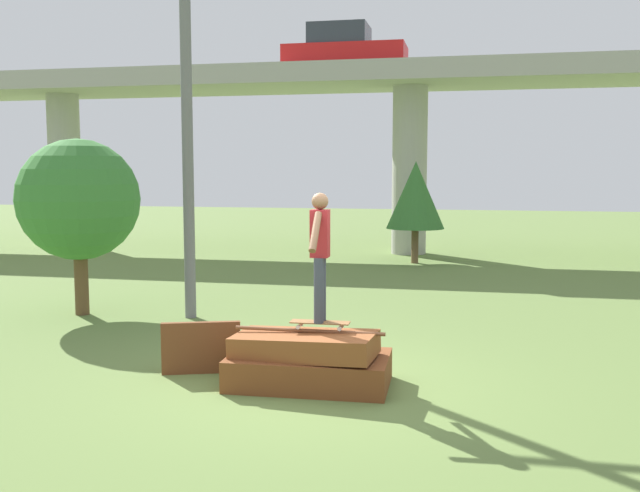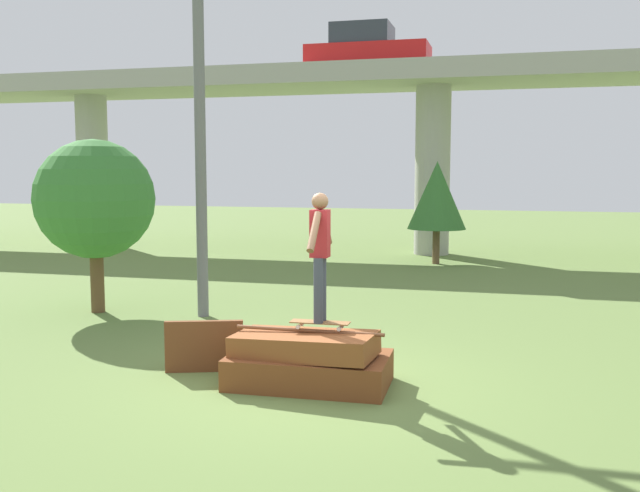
% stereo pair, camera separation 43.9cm
% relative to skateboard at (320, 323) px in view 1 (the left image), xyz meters
% --- Properties ---
extents(ground_plane, '(80.00, 80.00, 0.00)m').
position_rel_skateboard_xyz_m(ground_plane, '(-0.13, -0.05, -0.79)').
color(ground_plane, olive).
extents(scrap_pile, '(2.01, 1.17, 0.72)m').
position_rel_skateboard_xyz_m(scrap_pile, '(-0.14, -0.07, -0.49)').
color(scrap_pile, brown).
rests_on(scrap_pile, ground_plane).
extents(scrap_plank_loose, '(1.00, 0.42, 0.69)m').
position_rel_skateboard_xyz_m(scrap_plank_loose, '(-1.64, 0.17, -0.45)').
color(scrap_plank_loose, brown).
rests_on(scrap_plank_loose, ground_plane).
extents(skateboard, '(0.75, 0.23, 0.09)m').
position_rel_skateboard_xyz_m(skateboard, '(0.00, 0.00, 0.00)').
color(skateboard, brown).
rests_on(skateboard, scrap_pile).
extents(skater, '(0.22, 1.05, 1.60)m').
position_rel_skateboard_xyz_m(skater, '(0.00, 0.00, 0.93)').
color(skater, '#383D4C').
rests_on(skater, skateboard).
extents(highway_overpass, '(44.00, 3.61, 5.90)m').
position_rel_skateboard_xyz_m(highway_overpass, '(-0.13, 14.31, 4.31)').
color(highway_overpass, '#A8A59E').
rests_on(highway_overpass, ground_plane).
extents(car_on_overpass_left, '(3.81, 1.69, 1.30)m').
position_rel_skateboard_xyz_m(car_on_overpass_left, '(-2.23, 14.14, 5.63)').
color(car_on_overpass_left, red).
rests_on(car_on_overpass_left, highway_overpass).
extents(utility_pole, '(1.30, 0.20, 6.89)m').
position_rel_skateboard_xyz_m(utility_pole, '(-3.16, 3.51, 2.78)').
color(utility_pole, slate).
rests_on(utility_pole, ground_plane).
extents(tree_behind_left, '(2.22, 2.22, 3.25)m').
position_rel_skateboard_xyz_m(tree_behind_left, '(-5.24, 3.35, 1.34)').
color(tree_behind_left, brown).
rests_on(tree_behind_left, ground_plane).
extents(tree_behind_right, '(1.66, 1.66, 2.92)m').
position_rel_skateboard_xyz_m(tree_behind_right, '(0.25, 11.99, 1.16)').
color(tree_behind_right, brown).
rests_on(tree_behind_right, ground_plane).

